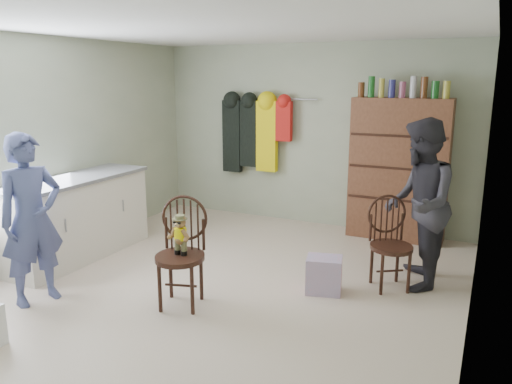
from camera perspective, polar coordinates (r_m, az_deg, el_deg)
The scene contains 10 objects.
ground_plane at distance 5.12m, azimuth -3.55°, elevation -10.59°, with size 5.00×5.00×0.00m, color beige.
room_walls at distance 5.19m, azimuth -0.92°, elevation 7.80°, with size 5.00×5.00×5.00m.
counter at distance 6.11m, azimuth -19.84°, elevation -2.74°, with size 0.64×1.86×0.94m.
chair_front at distance 4.58m, azimuth -8.52°, elevation -6.00°, with size 0.55×0.55×1.00m.
chair_far at distance 5.10m, azimuth 15.02°, elevation -5.22°, with size 0.56×0.56×0.92m.
striped_bag at distance 4.94m, azimuth 7.77°, elevation -9.36°, with size 0.34×0.26×0.35m, color pink.
person_left at distance 4.96m, azimuth -24.27°, elevation -2.86°, with size 0.58×0.38×1.58m, color #485185.
person_right at distance 5.11m, azimuth 18.09°, elevation -1.35°, with size 0.82×0.64×1.68m, color #2D2B33.
dresser at distance 6.57m, azimuth 15.98°, elevation 2.59°, with size 1.20×0.39×2.06m.
coat_rack at distance 7.23m, azimuth -0.25°, elevation 6.69°, with size 1.42×0.12×1.09m.
Camera 1 is at (2.30, -4.09, 2.05)m, focal length 35.00 mm.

